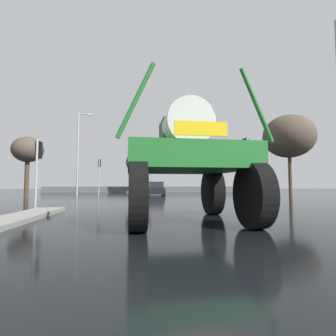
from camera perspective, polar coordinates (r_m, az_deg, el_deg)
ground_plane at (r=19.04m, az=-3.42°, el=-7.20°), size 120.00×120.00×0.00m
oversize_sprayer at (r=8.57m, az=3.43°, el=1.07°), size 4.22×5.46×4.33m
sedan_ahead at (r=29.67m, az=-2.65°, el=-4.55°), size 1.88×4.10×1.52m
traffic_signal_near_left at (r=14.42m, az=-26.43°, el=1.94°), size 0.24×0.54×3.41m
traffic_signal_near_right at (r=14.68m, az=16.68°, el=2.65°), size 0.24×0.54×3.77m
traffic_signal_far_left at (r=28.84m, az=-14.74°, el=-0.07°), size 0.24×0.55×4.00m
traffic_signal_far_right at (r=29.42m, az=8.31°, el=-0.94°), size 0.24×0.55×3.51m
streetlight_far_left at (r=30.73m, az=-18.85°, el=3.80°), size 1.67×0.24×9.26m
bare_tree_left at (r=26.16m, az=-28.23°, el=3.42°), size 2.64×2.64×5.40m
bare_tree_right at (r=24.56m, az=24.84°, el=6.24°), size 4.26×4.26×7.08m
bare_tree_far_center at (r=38.53m, az=-6.32°, el=1.20°), size 3.81×3.81×6.06m
roadside_barrier at (r=40.84m, az=-4.85°, el=-4.67°), size 31.10×0.24×0.90m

